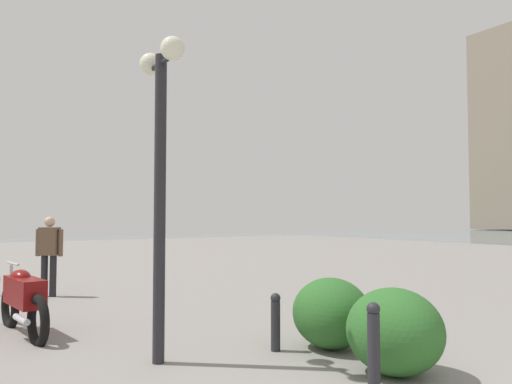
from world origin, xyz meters
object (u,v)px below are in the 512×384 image
Objects in this scene: bollard_near at (374,348)px; bollard_mid at (276,321)px; motorcycle at (23,299)px; pedestrian at (49,250)px; lamppost at (160,147)px.

bollard_near reaches higher than bollard_mid.
motorcycle is 3.66m from pedestrian.
motorcycle is 5.20m from bollard_near.
bollard_near is 1.88m from bollard_mid.
bollard_mid is (1.87, -0.16, -0.08)m from bollard_near.
pedestrian is (5.92, 0.17, -1.54)m from lamppost.
lamppost is at bearing 30.82° from bollard_near.
lamppost reaches higher than bollard_near.
lamppost is 3.27m from bollard_near.
motorcycle is at bearing 27.87° from bollard_near.
motorcycle is (2.43, 1.14, -2.03)m from lamppost.
pedestrian reaches higher than bollard_mid.
motorcycle is at bearing 164.63° from pedestrian.
pedestrian is 6.46m from bollard_mid.
lamppost is 5.15× the size of bollard_mid.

